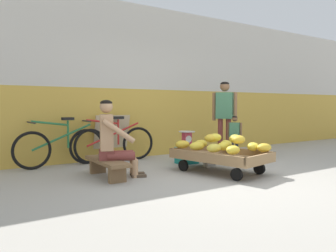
% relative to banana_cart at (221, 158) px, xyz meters
% --- Properties ---
extents(ground_plane, '(80.00, 80.00, 0.00)m').
position_rel_banana_cart_xyz_m(ground_plane, '(-0.20, -0.60, -0.24)').
color(ground_plane, '#A39E93').
extents(back_wall, '(16.00, 0.30, 3.10)m').
position_rel_banana_cart_xyz_m(back_wall, '(-0.20, 2.29, 1.31)').
color(back_wall, gold).
rests_on(back_wall, ground).
extents(banana_cart, '(1.13, 1.59, 0.36)m').
position_rel_banana_cart_xyz_m(banana_cart, '(0.00, 0.00, 0.00)').
color(banana_cart, '#99754C').
rests_on(banana_cart, ground).
extents(banana_pile, '(1.05, 1.24, 0.26)m').
position_rel_banana_cart_xyz_m(banana_pile, '(-0.02, -0.05, 0.22)').
color(banana_pile, gold).
rests_on(banana_pile, banana_cart).
extents(low_bench, '(0.33, 1.11, 0.27)m').
position_rel_banana_cart_xyz_m(low_bench, '(-1.65, 0.64, -0.04)').
color(low_bench, brown).
rests_on(low_bench, ground).
extents(vendor_seated, '(0.73, 0.61, 1.14)m').
position_rel_banana_cart_xyz_m(vendor_seated, '(-1.56, 0.61, 0.33)').
color(vendor_seated, tan).
rests_on(vendor_seated, ground).
extents(plastic_crate, '(0.36, 0.28, 0.30)m').
position_rel_banana_cart_xyz_m(plastic_crate, '(0.06, 0.98, -0.09)').
color(plastic_crate, '#19847F').
rests_on(plastic_crate, ground).
extents(weighing_scale, '(0.30, 0.30, 0.29)m').
position_rel_banana_cart_xyz_m(weighing_scale, '(0.06, 0.98, 0.21)').
color(weighing_scale, '#28282D').
rests_on(weighing_scale, plastic_crate).
extents(bicycle_near_left, '(1.66, 0.48, 0.86)m').
position_rel_banana_cart_xyz_m(bicycle_near_left, '(-1.94, 1.90, 0.11)').
color(bicycle_near_left, black).
rests_on(bicycle_near_left, ground).
extents(bicycle_far_left, '(1.66, 0.48, 0.86)m').
position_rel_banana_cart_xyz_m(bicycle_far_left, '(-0.99, 1.89, 0.11)').
color(bicycle_far_left, black).
rests_on(bicycle_far_left, ground).
extents(sign_board, '(0.70, 0.24, 0.88)m').
position_rel_banana_cart_xyz_m(sign_board, '(-0.94, 2.10, 0.20)').
color(sign_board, '#C6B289').
rests_on(sign_board, ground).
extents(customer_adult, '(0.35, 0.41, 1.53)m').
position_rel_banana_cart_xyz_m(customer_adult, '(1.01, 1.01, 0.71)').
color(customer_adult, brown).
rests_on(customer_adult, ground).
extents(customer_child, '(0.19, 0.23, 0.87)m').
position_rel_banana_cart_xyz_m(customer_child, '(0.94, 0.66, 0.29)').
color(customer_child, '#232328').
rests_on(customer_child, ground).
extents(shopping_bag, '(0.18, 0.12, 0.24)m').
position_rel_banana_cart_xyz_m(shopping_bag, '(0.18, 0.49, -0.12)').
color(shopping_bag, silver).
rests_on(shopping_bag, ground).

